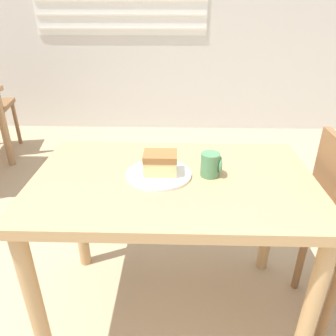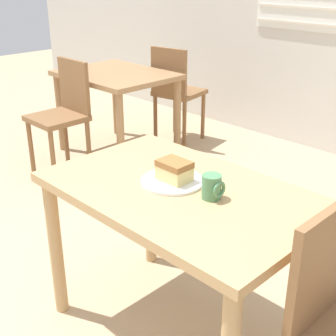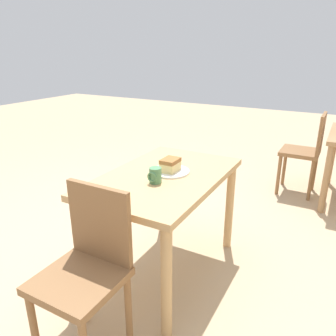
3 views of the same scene
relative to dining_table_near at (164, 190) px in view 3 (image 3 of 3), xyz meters
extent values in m
plane|color=tan|center=(-0.01, -0.50, -0.61)|extent=(14.00, 14.00, 0.00)
cube|color=tan|center=(0.00, 0.00, 0.09)|extent=(1.09, 0.68, 0.04)
cylinder|color=tan|center=(-0.49, -0.29, -0.27)|extent=(0.06, 0.06, 0.68)
cylinder|color=tan|center=(0.49, -0.29, -0.27)|extent=(0.06, 0.06, 0.68)
cylinder|color=tan|center=(-0.49, 0.29, -0.27)|extent=(0.06, 0.06, 0.68)
cylinder|color=tan|center=(0.49, 0.29, -0.27)|extent=(0.06, 0.06, 0.68)
cylinder|color=#9E754C|center=(-2.29, 0.89, -0.28)|extent=(0.06, 0.06, 0.66)
cylinder|color=#9E754C|center=(-1.47, 0.89, -0.28)|extent=(0.06, 0.06, 0.66)
cube|color=brown|center=(0.79, -0.01, -0.16)|extent=(0.38, 0.38, 0.04)
cylinder|color=brown|center=(0.95, -0.17, -0.39)|extent=(0.04, 0.04, 0.43)
cylinder|color=brown|center=(0.63, -0.17, -0.39)|extent=(0.04, 0.04, 0.43)
cylinder|color=brown|center=(0.63, 0.15, -0.39)|extent=(0.04, 0.04, 0.43)
cube|color=brown|center=(0.62, -0.01, 0.06)|extent=(0.03, 0.36, 0.40)
cube|color=brown|center=(-1.85, 0.59, -0.16)|extent=(0.38, 0.38, 0.04)
cylinder|color=brown|center=(-2.01, 0.43, -0.39)|extent=(0.04, 0.04, 0.43)
cylinder|color=brown|center=(-1.70, 0.43, -0.39)|extent=(0.04, 0.04, 0.43)
cylinder|color=brown|center=(-2.01, 0.75, -0.39)|extent=(0.04, 0.04, 0.43)
cylinder|color=brown|center=(-1.69, 0.75, -0.39)|extent=(0.04, 0.04, 0.43)
cube|color=brown|center=(-1.85, 0.76, 0.06)|extent=(0.36, 0.03, 0.40)
cylinder|color=white|center=(-0.06, 0.01, 0.11)|extent=(0.25, 0.25, 0.01)
cube|color=#E0C67F|center=(-0.05, 0.02, 0.15)|extent=(0.13, 0.09, 0.06)
cube|color=#936033|center=(-0.05, 0.02, 0.19)|extent=(0.13, 0.10, 0.03)
cylinder|color=#4C8456|center=(0.14, 0.02, 0.16)|extent=(0.07, 0.07, 0.09)
torus|color=#4C8456|center=(0.18, 0.02, 0.16)|extent=(0.01, 0.07, 0.07)
camera|label=1|loc=(0.01, -1.10, 0.72)|focal=35.00mm
camera|label=2|loc=(1.13, -1.19, 0.91)|focal=50.00mm
camera|label=3|loc=(1.69, 0.96, 0.86)|focal=35.00mm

